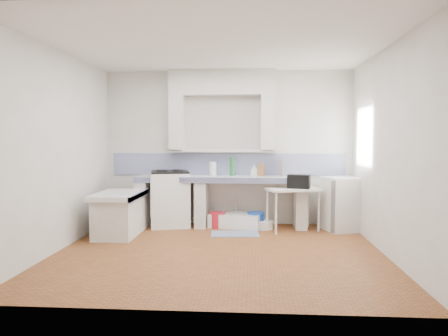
# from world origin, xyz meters

# --- Properties ---
(floor) EXTENTS (4.50, 4.50, 0.00)m
(floor) POSITION_xyz_m (0.00, 0.00, 0.00)
(floor) COLOR brown
(floor) RESTS_ON ground
(ceiling) EXTENTS (4.50, 4.50, 0.00)m
(ceiling) POSITION_xyz_m (0.00, 0.00, 2.80)
(ceiling) COLOR silver
(ceiling) RESTS_ON ground
(wall_back) EXTENTS (4.50, 0.00, 4.50)m
(wall_back) POSITION_xyz_m (0.00, 2.00, 1.40)
(wall_back) COLOR silver
(wall_back) RESTS_ON ground
(wall_front) EXTENTS (4.50, 0.00, 4.50)m
(wall_front) POSITION_xyz_m (0.00, -2.00, 1.40)
(wall_front) COLOR silver
(wall_front) RESTS_ON ground
(wall_left) EXTENTS (0.00, 4.50, 4.50)m
(wall_left) POSITION_xyz_m (-2.25, 0.00, 1.40)
(wall_left) COLOR silver
(wall_left) RESTS_ON ground
(wall_right) EXTENTS (0.00, 4.50, 4.50)m
(wall_right) POSITION_xyz_m (2.25, 0.00, 1.40)
(wall_right) COLOR silver
(wall_right) RESTS_ON ground
(alcove_mass) EXTENTS (1.90, 0.25, 0.45)m
(alcove_mass) POSITION_xyz_m (-0.10, 1.88, 2.58)
(alcove_mass) COLOR silver
(alcove_mass) RESTS_ON ground
(window_frame) EXTENTS (0.35, 0.86, 1.06)m
(window_frame) POSITION_xyz_m (2.42, 1.20, 1.60)
(window_frame) COLOR #342110
(window_frame) RESTS_ON ground
(lace_valance) EXTENTS (0.01, 0.84, 0.24)m
(lace_valance) POSITION_xyz_m (2.28, 1.20, 1.98)
(lace_valance) COLOR white
(lace_valance) RESTS_ON ground
(counter_slab) EXTENTS (3.00, 0.60, 0.08)m
(counter_slab) POSITION_xyz_m (-0.10, 1.70, 0.86)
(counter_slab) COLOR white
(counter_slab) RESTS_ON ground
(counter_lip) EXTENTS (3.00, 0.04, 0.10)m
(counter_lip) POSITION_xyz_m (-0.10, 1.42, 0.86)
(counter_lip) COLOR navy
(counter_lip) RESTS_ON ground
(counter_pier_left) EXTENTS (0.20, 0.55, 0.82)m
(counter_pier_left) POSITION_xyz_m (-1.50, 1.70, 0.41)
(counter_pier_left) COLOR silver
(counter_pier_left) RESTS_ON ground
(counter_pier_mid) EXTENTS (0.20, 0.55, 0.82)m
(counter_pier_mid) POSITION_xyz_m (-0.45, 1.70, 0.41)
(counter_pier_mid) COLOR silver
(counter_pier_mid) RESTS_ON ground
(counter_pier_right) EXTENTS (0.20, 0.55, 0.82)m
(counter_pier_right) POSITION_xyz_m (1.30, 1.70, 0.41)
(counter_pier_right) COLOR silver
(counter_pier_right) RESTS_ON ground
(peninsula_top) EXTENTS (0.70, 1.10, 0.08)m
(peninsula_top) POSITION_xyz_m (-1.70, 0.90, 0.66)
(peninsula_top) COLOR white
(peninsula_top) RESTS_ON ground
(peninsula_base) EXTENTS (0.60, 1.00, 0.62)m
(peninsula_base) POSITION_xyz_m (-1.70, 0.90, 0.31)
(peninsula_base) COLOR silver
(peninsula_base) RESTS_ON ground
(peninsula_lip) EXTENTS (0.04, 1.10, 0.10)m
(peninsula_lip) POSITION_xyz_m (-1.37, 0.90, 0.66)
(peninsula_lip) COLOR navy
(peninsula_lip) RESTS_ON ground
(backsplash) EXTENTS (4.27, 0.03, 0.40)m
(backsplash) POSITION_xyz_m (0.00, 1.99, 1.10)
(backsplash) COLOR navy
(backsplash) RESTS_ON ground
(stove) EXTENTS (0.82, 0.81, 0.96)m
(stove) POSITION_xyz_m (-1.02, 1.68, 0.48)
(stove) COLOR white
(stove) RESTS_ON ground
(sink) EXTENTS (0.98, 0.67, 0.22)m
(sink) POSITION_xyz_m (0.16, 1.67, 0.11)
(sink) COLOR white
(sink) RESTS_ON ground
(side_table) EXTENTS (0.99, 0.75, 0.04)m
(side_table) POSITION_xyz_m (1.15, 1.46, 0.37)
(side_table) COLOR white
(side_table) RESTS_ON ground
(fridge) EXTENTS (0.74, 0.74, 0.91)m
(fridge) POSITION_xyz_m (2.00, 1.55, 0.46)
(fridge) COLOR white
(fridge) RESTS_ON ground
(bucket_red) EXTENTS (0.37, 0.37, 0.27)m
(bucket_red) POSITION_xyz_m (-0.16, 1.63, 0.14)
(bucket_red) COLOR red
(bucket_red) RESTS_ON ground
(bucket_orange) EXTENTS (0.26, 0.26, 0.23)m
(bucket_orange) POSITION_xyz_m (0.05, 1.68, 0.11)
(bucket_orange) COLOR orange
(bucket_orange) RESTS_ON ground
(bucket_blue) EXTENTS (0.31, 0.31, 0.28)m
(bucket_blue) POSITION_xyz_m (0.52, 1.63, 0.14)
(bucket_blue) COLOR #1143B6
(bucket_blue) RESTS_ON ground
(basin_white) EXTENTS (0.39, 0.39, 0.14)m
(basin_white) POSITION_xyz_m (0.65, 1.56, 0.07)
(basin_white) COLOR white
(basin_white) RESTS_ON ground
(water_bottle_a) EXTENTS (0.09, 0.09, 0.28)m
(water_bottle_a) POSITION_xyz_m (-0.09, 1.84, 0.14)
(water_bottle_a) COLOR silver
(water_bottle_a) RESTS_ON ground
(water_bottle_b) EXTENTS (0.09, 0.09, 0.27)m
(water_bottle_b) POSITION_xyz_m (0.23, 1.82, 0.13)
(water_bottle_b) COLOR silver
(water_bottle_b) RESTS_ON ground
(black_bag) EXTENTS (0.41, 0.30, 0.23)m
(black_bag) POSITION_xyz_m (1.24, 1.42, 0.85)
(black_bag) COLOR black
(black_bag) RESTS_ON side_table
(green_bottle_a) EXTENTS (0.09, 0.09, 0.34)m
(green_bottle_a) POSITION_xyz_m (0.08, 1.85, 1.07)
(green_bottle_a) COLOR #217034
(green_bottle_a) RESTS_ON counter_slab
(green_bottle_b) EXTENTS (0.08, 0.08, 0.30)m
(green_bottle_b) POSITION_xyz_m (0.10, 1.82, 1.05)
(green_bottle_b) COLOR #217034
(green_bottle_b) RESTS_ON counter_slab
(knife_block) EXTENTS (0.13, 0.11, 0.22)m
(knife_block) POSITION_xyz_m (0.61, 1.84, 1.01)
(knife_block) COLOR olive
(knife_block) RESTS_ON counter_slab
(cutting_board) EXTENTS (0.03, 0.21, 0.29)m
(cutting_board) POSITION_xyz_m (0.97, 1.85, 1.04)
(cutting_board) COLOR olive
(cutting_board) RESTS_ON counter_slab
(paper_towel) EXTENTS (0.13, 0.13, 0.25)m
(paper_towel) POSITION_xyz_m (-0.26, 1.85, 1.03)
(paper_towel) COLOR white
(paper_towel) RESTS_ON counter_slab
(soap_bottle) EXTENTS (0.12, 0.12, 0.21)m
(soap_bottle) POSITION_xyz_m (0.49, 1.80, 1.00)
(soap_bottle) COLOR white
(soap_bottle) RESTS_ON counter_slab
(rug) EXTENTS (0.82, 0.51, 0.01)m
(rug) POSITION_xyz_m (0.17, 1.10, 0.01)
(rug) COLOR navy
(rug) RESTS_ON ground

